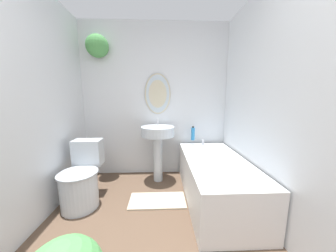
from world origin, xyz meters
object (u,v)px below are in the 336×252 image
at_px(toilet, 82,180).
at_px(bathtub, 215,178).
at_px(pedestal_sink, 158,139).
at_px(shampoo_bottle, 193,134).

xyz_separation_m(toilet, bathtub, (1.61, 0.03, -0.03)).
xyz_separation_m(pedestal_sink, shampoo_bottle, (0.55, 0.15, 0.05)).
relative_size(pedestal_sink, shampoo_bottle, 4.28).
relative_size(toilet, bathtub, 0.49).
xyz_separation_m(toilet, shampoo_bottle, (1.45, 0.69, 0.40)).
relative_size(bathtub, shampoo_bottle, 6.75).
bearing_deg(pedestal_sink, toilet, -148.72).
distance_m(pedestal_sink, shampoo_bottle, 0.58).
height_order(pedestal_sink, bathtub, pedestal_sink).
relative_size(toilet, shampoo_bottle, 3.32).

